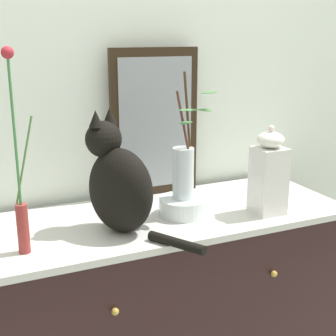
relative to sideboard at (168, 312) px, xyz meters
The scene contains 8 objects.
wall_back 0.94m from the sideboard, 90.00° to the left, with size 4.40×0.08×2.60m, color white.
sideboard is the anchor object (origin of this frame).
mirror_leaning 0.77m from the sideboard, 78.67° to the left, with size 0.38×0.03×0.61m.
cat_sitting 0.64m from the sideboard, 159.68° to the right, with size 0.32×0.44×0.42m.
vase_slim_green 0.83m from the sideboard, 167.29° to the right, with size 0.07×0.04×0.63m.
bowl_porcelain 0.46m from the sideboard, 33.08° to the right, with size 0.18×0.18×0.07m, color white.
vase_glass_clear 0.61m from the sideboard, 35.23° to the right, with size 0.15×0.15×0.47m.
jar_lidded_porcelain 0.69m from the sideboard, 22.02° to the right, with size 0.11×0.11×0.34m.
Camera 1 is at (-0.69, -1.56, 1.51)m, focal length 51.32 mm.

